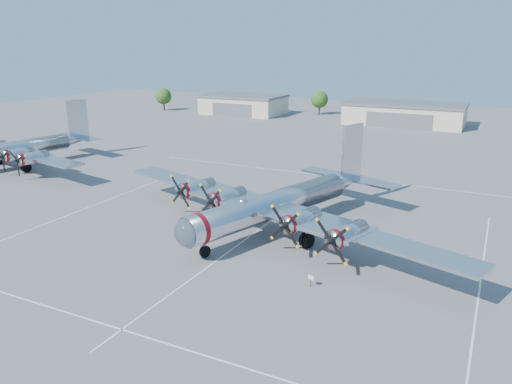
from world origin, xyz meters
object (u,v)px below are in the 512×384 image
at_px(hangar_west, 244,104).
at_px(hangar_center, 404,113).
at_px(tree_far_west, 163,96).
at_px(main_bomber_b29, 280,229).
at_px(bomber_west, 22,166).
at_px(info_placard, 311,279).
at_px(tree_west, 320,100).

distance_m(hangar_west, hangar_center, 45.00).
xyz_separation_m(tree_far_west, main_bomber_b29, (71.89, -76.90, -4.22)).
relative_size(tree_far_west, main_bomber_b29, 0.15).
bearing_deg(hangar_west, bomber_west, -92.01).
height_order(hangar_west, info_placard, hangar_west).
bearing_deg(main_bomber_b29, tree_far_west, 151.36).
relative_size(tree_far_west, tree_west, 1.00).
xyz_separation_m(hangar_west, bomber_west, (-2.56, -73.05, -2.71)).
xyz_separation_m(hangar_west, tree_west, (20.00, 8.04, 1.51)).
relative_size(main_bomber_b29, bomber_west, 1.20).
height_order(tree_west, bomber_west, tree_west).
height_order(hangar_center, info_placard, hangar_center).
relative_size(hangar_center, bomber_west, 0.77).
bearing_deg(bomber_west, info_placard, -6.55).
bearing_deg(info_placard, hangar_center, 113.82).
bearing_deg(tree_far_west, info_placard, -47.92).
xyz_separation_m(tree_far_west, bomber_west, (22.44, -69.09, -4.22)).
relative_size(tree_west, info_placard, 6.52).
distance_m(hangar_west, info_placard, 107.03).
relative_size(main_bomber_b29, info_placard, 43.78).
height_order(hangar_west, hangar_center, same).
height_order(main_bomber_b29, info_placard, main_bomber_b29).
height_order(hangar_center, tree_far_west, tree_far_west).
bearing_deg(main_bomber_b29, info_placard, -37.33).
relative_size(hangar_west, main_bomber_b29, 0.51).
distance_m(tree_west, bomber_west, 84.27).
height_order(tree_far_west, info_placard, tree_far_west).
bearing_deg(tree_west, info_placard, -70.96).
bearing_deg(bomber_west, main_bomber_b29, 2.88).
bearing_deg(bomber_west, hangar_west, 99.85).
relative_size(hangar_center, tree_far_west, 4.31).
bearing_deg(hangar_center, bomber_west, -123.07).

